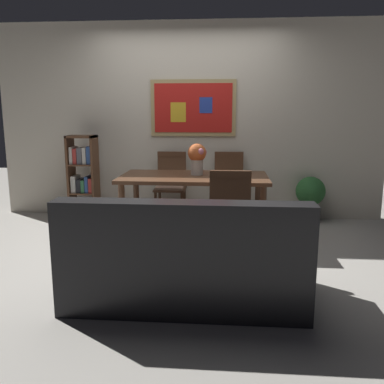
# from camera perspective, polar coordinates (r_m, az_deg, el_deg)

# --- Properties ---
(ground_plane) EXTENTS (12.00, 12.00, 0.00)m
(ground_plane) POSITION_cam_1_polar(r_m,az_deg,el_deg) (4.45, -2.10, -7.86)
(ground_plane) COLOR #B7B2A8
(wall_back_with_painting) EXTENTS (5.20, 0.14, 2.60)m
(wall_back_with_painting) POSITION_cam_1_polar(r_m,az_deg,el_deg) (5.69, -0.38, 9.67)
(wall_back_with_painting) COLOR beige
(wall_back_with_painting) RESTS_ON ground_plane
(dining_table) EXTENTS (1.67, 0.88, 0.72)m
(dining_table) POSITION_cam_1_polar(r_m,az_deg,el_deg) (4.72, 0.28, 1.22)
(dining_table) COLOR brown
(dining_table) RESTS_ON ground_plane
(dining_chair_far_left) EXTENTS (0.40, 0.41, 0.91)m
(dining_chair_far_left) POSITION_cam_1_polar(r_m,az_deg,el_deg) (5.51, -2.90, 1.60)
(dining_chair_far_left) COLOR brown
(dining_chair_far_left) RESTS_ON ground_plane
(dining_chair_far_right) EXTENTS (0.40, 0.41, 0.91)m
(dining_chair_far_right) POSITION_cam_1_polar(r_m,az_deg,el_deg) (5.50, 5.05, 1.55)
(dining_chair_far_right) COLOR brown
(dining_chair_far_right) RESTS_ON ground_plane
(dining_chair_near_right) EXTENTS (0.40, 0.41, 0.91)m
(dining_chair_near_right) POSITION_cam_1_polar(r_m,az_deg,el_deg) (3.97, 5.21, -2.19)
(dining_chair_near_right) COLOR brown
(dining_chair_near_right) RESTS_ON ground_plane
(leather_couch) EXTENTS (1.80, 0.84, 0.84)m
(leather_couch) POSITION_cam_1_polar(r_m,az_deg,el_deg) (3.20, -0.97, -9.66)
(leather_couch) COLOR black
(leather_couch) RESTS_ON ground_plane
(bookshelf) EXTENTS (0.36, 0.28, 1.13)m
(bookshelf) POSITION_cam_1_polar(r_m,az_deg,el_deg) (5.67, -14.67, 1.46)
(bookshelf) COLOR brown
(bookshelf) RESTS_ON ground_plane
(potted_ivy) EXTENTS (0.38, 0.38, 0.60)m
(potted_ivy) POSITION_cam_1_polar(r_m,az_deg,el_deg) (5.67, 15.94, -0.45)
(potted_ivy) COLOR #B2ADA3
(potted_ivy) RESTS_ON ground_plane
(flower_vase) EXTENTS (0.22, 0.21, 0.36)m
(flower_vase) POSITION_cam_1_polar(r_m,az_deg,el_deg) (4.74, 0.71, 4.93)
(flower_vase) COLOR beige
(flower_vase) RESTS_ON dining_table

